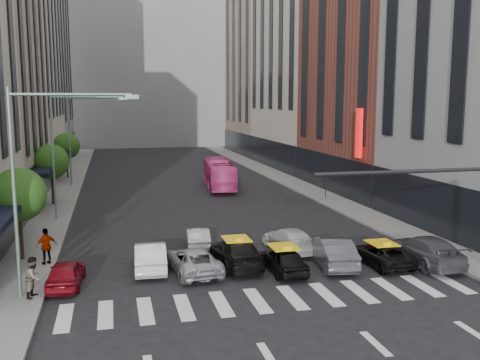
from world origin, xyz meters
TOP-DOWN VIEW (x-y plane):
  - ground at (0.00, 0.00)m, footprint 160.00×160.00m
  - sidewalk_left at (-11.50, 30.00)m, footprint 3.00×96.00m
  - sidewalk_right at (11.50, 30.00)m, footprint 3.00×96.00m
  - building_left_c at (-17.00, 46.00)m, footprint 8.00×20.00m
  - building_left_d at (-17.00, 65.00)m, footprint 8.00×18.00m
  - building_right_b at (17.00, 27.00)m, footprint 8.00×18.00m
  - building_right_c at (17.00, 46.00)m, footprint 8.00×20.00m
  - building_right_d at (17.00, 65.00)m, footprint 8.00×18.00m
  - building_far at (0.00, 85.00)m, footprint 30.00×10.00m
  - tree_near at (-11.80, 10.00)m, footprint 2.88×2.88m
  - tree_mid at (-11.80, 26.00)m, footprint 2.88×2.88m
  - tree_far at (-11.80, 42.00)m, footprint 2.88×2.88m
  - streetlamp_near at (-10.04, 4.00)m, footprint 5.38×0.25m
  - streetlamp_mid at (-10.04, 20.00)m, footprint 5.38×0.25m
  - streetlamp_far at (-10.04, 36.00)m, footprint 5.38×0.25m
  - traffic_signal at (7.69, -1.00)m, footprint 10.10×0.20m
  - liberty_sign at (12.60, 20.00)m, footprint 0.30×0.70m
  - car_red at (-9.20, 5.29)m, footprint 1.75×3.83m
  - car_white_front at (-5.20, 6.90)m, footprint 1.74×4.48m
  - car_silver at (-3.10, 5.91)m, footprint 2.56×4.84m
  - taxi_left at (-0.76, 6.48)m, footprint 2.19×5.06m
  - taxi_center at (1.28, 4.87)m, footprint 1.70×3.94m
  - car_grey_mid at (4.12, 5.36)m, footprint 2.24×4.86m
  - taxi_right at (6.70, 4.88)m, footprint 2.17×4.31m
  - car_grey_curb at (9.00, 4.45)m, footprint 2.18×5.32m
  - car_row2_left at (-2.19, 10.46)m, footprint 1.62×3.81m
  - car_row2_right at (2.84, 8.59)m, footprint 2.38×4.78m
  - bus at (3.37, 31.68)m, footprint 3.42×10.44m
  - pedestrian_near at (-10.40, 3.83)m, footprint 0.91×1.03m
  - pedestrian_far at (-10.40, 8.69)m, footprint 1.21×0.91m

SIDE VIEW (x-z plane):
  - ground at x=0.00m, z-range 0.00..0.00m
  - sidewalk_left at x=-11.50m, z-range 0.00..0.15m
  - sidewalk_right at x=11.50m, z-range 0.00..0.15m
  - taxi_right at x=6.70m, z-range 0.00..1.17m
  - car_row2_left at x=-2.19m, z-range 0.00..1.22m
  - car_red at x=-9.20m, z-range 0.00..1.27m
  - car_silver at x=-3.10m, z-range 0.00..1.30m
  - taxi_center at x=1.28m, z-range 0.00..1.32m
  - car_row2_right at x=2.84m, z-range 0.00..1.33m
  - taxi_left at x=-0.76m, z-range 0.00..1.45m
  - car_white_front at x=-5.20m, z-range 0.00..1.45m
  - car_grey_curb at x=9.00m, z-range 0.00..1.54m
  - car_grey_mid at x=4.12m, z-range 0.00..1.54m
  - pedestrian_near at x=-10.40m, z-range 0.15..1.94m
  - pedestrian_far at x=-10.40m, z-range 0.15..2.05m
  - bus at x=3.37m, z-range 0.00..2.86m
  - tree_near at x=-11.80m, z-range 1.18..6.13m
  - tree_mid at x=-11.80m, z-range 1.18..6.13m
  - tree_far at x=-11.80m, z-range 1.18..6.13m
  - traffic_signal at x=7.69m, z-range 1.47..7.47m
  - streetlamp_near at x=-10.04m, z-range 1.40..10.40m
  - streetlamp_mid at x=-10.04m, z-range 1.40..10.40m
  - streetlamp_far at x=-10.04m, z-range 1.40..10.40m
  - liberty_sign at x=12.60m, z-range 4.00..8.00m
  - building_right_b at x=17.00m, z-range 0.00..26.00m
  - building_right_d at x=17.00m, z-range 0.00..28.00m
  - building_left_d at x=-17.00m, z-range 0.00..30.00m
  - building_left_c at x=-17.00m, z-range 0.00..36.00m
  - building_far at x=0.00m, z-range 0.00..36.00m
  - building_right_c at x=17.00m, z-range 0.00..40.00m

